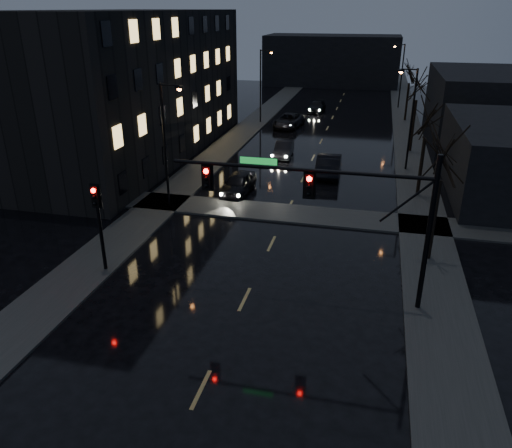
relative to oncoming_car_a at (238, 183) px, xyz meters
The scene contains 22 objects.
ground 21.94m from the oncoming_car_a, 79.50° to the right, with size 160.00×160.00×0.00m, color black.
sidewalk_left 14.19m from the oncoming_car_a, 108.52° to the left, with size 3.00×140.00×0.12m, color #2D2D2B.
sidewalk_right 18.36m from the oncoming_car_a, 47.07° to the left, with size 3.00×140.00×0.12m, color #2D2D2B.
sidewalk_cross 5.08m from the oncoming_car_a, 37.47° to the right, with size 40.00×3.00×0.12m, color #2D2D2B.
apartment_block 15.97m from the oncoming_car_a, 145.99° to the left, with size 12.00×30.00×12.00m, color black.
commercial_right_far 33.84m from the oncoming_car_a, 51.54° to the left, with size 12.00×18.00×6.00m, color black.
far_block 56.54m from the oncoming_car_a, 88.99° to the left, with size 22.00×10.00×8.00m, color black.
signal_mast 15.38m from the oncoming_car_a, 58.02° to the right, with size 11.11×0.41×7.00m.
signal_pole_left 13.25m from the oncoming_car_a, 105.56° to the right, with size 0.35×0.41×4.53m.
tree_near 15.52m from the oncoming_car_a, 31.39° to the right, with size 3.52×3.52×8.08m.
tree_mid_a 13.62m from the oncoming_car_a, 11.11° to the left, with size 3.30×3.30×7.58m.
tree_mid_b 19.91m from the oncoming_car_a, 49.34° to the left, with size 3.74×3.74×8.59m.
tree_far 31.47m from the oncoming_car_a, 66.44° to the left, with size 3.43×3.43×7.88m.
streetlight_l_near 6.47m from the oncoming_car_a, 135.15° to the right, with size 1.53×0.28×8.00m.
streetlight_l_far 24.05m from the oncoming_car_a, 98.69° to the left, with size 1.53×0.28×8.00m.
streetlight_r_mid 14.89m from the oncoming_car_a, 36.07° to the left, with size 1.53×0.28×8.00m.
streetlight_r_far 38.44m from the oncoming_car_a, 72.37° to the left, with size 1.53×0.28×8.00m.
oncoming_car_a is the anchor object (origin of this frame).
oncoming_car_b 10.21m from the oncoming_car_a, 82.19° to the left, with size 1.43×4.09×1.35m, color black.
oncoming_car_c 21.95m from the oncoming_car_a, 90.63° to the left, with size 2.47×5.36×1.49m, color black.
oncoming_car_d 31.46m from the oncoming_car_a, 86.95° to the left, with size 1.88×4.62×1.34m, color black.
lead_car 8.27m from the oncoming_car_a, 45.45° to the left, with size 1.82×5.21×1.72m, color black.
Camera 1 is at (5.02, -10.78, 12.19)m, focal length 35.00 mm.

